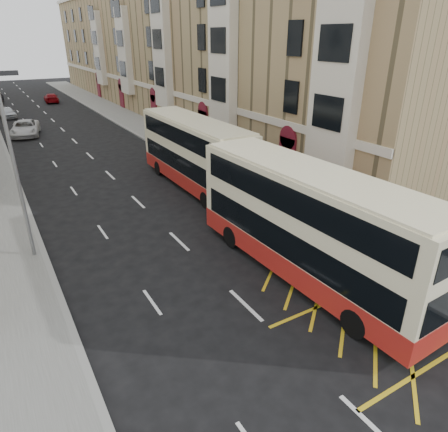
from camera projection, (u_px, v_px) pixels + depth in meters
ground at (319, 375)px, 12.08m from camera, size 200.00×200.00×0.00m
pavement_right at (167, 139)px, 39.24m from camera, size 4.00×120.00×0.15m
kerb_right at (148, 141)px, 38.31m from camera, size 0.25×120.00×0.15m
kerb_left at (9, 159)px, 32.72m from camera, size 0.25×120.00×0.15m
road_markings at (54, 122)px, 47.27m from camera, size 10.00×110.00×0.01m
terrace_right at (166, 51)px, 51.38m from camera, size 10.75×79.00×15.25m
guard_railing at (334, 230)px, 19.13m from camera, size 0.06×6.56×1.01m
street_lamp_near at (15, 160)px, 16.59m from camera, size 0.93×0.18×8.00m
double_decker_front at (308, 225)px, 16.15m from camera, size 3.09×11.85×4.69m
double_decker_rear at (195, 154)px, 26.13m from camera, size 2.63×11.34×4.52m
pedestrian_far at (431, 260)px, 16.42m from camera, size 0.98×0.85×1.58m
white_van at (25, 128)px, 40.45m from camera, size 3.47×5.79×1.51m
car_silver at (7, 113)px, 49.07m from camera, size 2.11×4.11×1.34m
car_red at (51, 98)px, 60.44m from camera, size 2.10×4.60×1.31m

